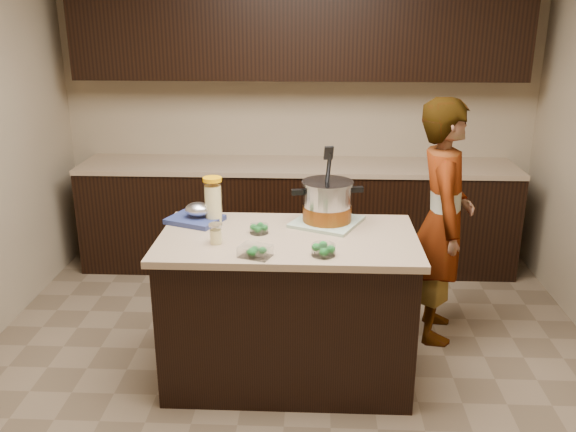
# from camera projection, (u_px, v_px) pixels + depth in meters

# --- Properties ---
(ground_plane) EXTENTS (4.00, 4.00, 0.00)m
(ground_plane) POSITION_uv_depth(u_px,v_px,m) (288.00, 374.00, 3.72)
(ground_plane) COLOR brown
(ground_plane) RESTS_ON ground
(room_shell) EXTENTS (4.04, 4.04, 2.72)m
(room_shell) POSITION_uv_depth(u_px,v_px,m) (288.00, 90.00, 3.17)
(room_shell) COLOR tan
(room_shell) RESTS_ON ground
(back_cabinets) EXTENTS (3.60, 0.63, 2.33)m
(back_cabinets) POSITION_uv_depth(u_px,v_px,m) (297.00, 158.00, 5.07)
(back_cabinets) COLOR black
(back_cabinets) RESTS_ON ground
(island) EXTENTS (1.46, 0.81, 0.90)m
(island) POSITION_uv_depth(u_px,v_px,m) (288.00, 307.00, 3.58)
(island) COLOR black
(island) RESTS_ON ground
(dish_towel) EXTENTS (0.48, 0.48, 0.02)m
(dish_towel) POSITION_uv_depth(u_px,v_px,m) (327.00, 222.00, 3.63)
(dish_towel) COLOR #557F5B
(dish_towel) RESTS_ON island
(stock_pot) EXTENTS (0.43, 0.36, 0.44)m
(stock_pot) POSITION_uv_depth(u_px,v_px,m) (327.00, 204.00, 3.60)
(stock_pot) COLOR #B7B7BC
(stock_pot) RESTS_ON dish_towel
(lemonade_pitcher) EXTENTS (0.14, 0.14, 0.27)m
(lemonade_pitcher) POSITION_uv_depth(u_px,v_px,m) (213.00, 202.00, 3.63)
(lemonade_pitcher) COLOR #E7D78D
(lemonade_pitcher) RESTS_ON island
(mason_jar) EXTENTS (0.09, 0.09, 0.12)m
(mason_jar) POSITION_uv_depth(u_px,v_px,m) (216.00, 234.00, 3.31)
(mason_jar) COLOR #E7D78D
(mason_jar) RESTS_ON island
(broccoli_tub_left) EXTENTS (0.14, 0.14, 0.05)m
(broccoli_tub_left) POSITION_uv_depth(u_px,v_px,m) (259.00, 229.00, 3.47)
(broccoli_tub_left) COLOR silver
(broccoli_tub_left) RESTS_ON island
(broccoli_tub_right) EXTENTS (0.15, 0.15, 0.06)m
(broccoli_tub_right) POSITION_uv_depth(u_px,v_px,m) (323.00, 250.00, 3.16)
(broccoli_tub_right) COLOR silver
(broccoli_tub_right) RESTS_ON island
(broccoli_tub_rect) EXTENTS (0.19, 0.16, 0.06)m
(broccoli_tub_rect) POSITION_uv_depth(u_px,v_px,m) (255.00, 252.00, 3.14)
(broccoli_tub_rect) COLOR silver
(broccoli_tub_rect) RESTS_ON island
(blue_tray) EXTENTS (0.37, 0.34, 0.11)m
(blue_tray) POSITION_uv_depth(u_px,v_px,m) (196.00, 216.00, 3.65)
(blue_tray) COLOR navy
(blue_tray) RESTS_ON island
(person) EXTENTS (0.44, 0.62, 1.61)m
(person) POSITION_uv_depth(u_px,v_px,m) (442.00, 222.00, 3.95)
(person) COLOR gray
(person) RESTS_ON ground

